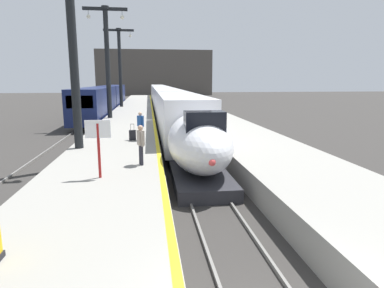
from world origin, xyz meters
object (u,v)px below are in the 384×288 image
station_column_mid (72,29)px  passenger_near_edge (141,124)px  station_column_distant (120,61)px  highspeed_train_main (164,99)px  departure_info_board (98,137)px  station_column_far (107,53)px  passenger_mid_platform (141,142)px  regional_train_adjacent (106,98)px  rolling_suitcase (133,135)px

station_column_mid → passenger_near_edge: size_ratio=5.99×
station_column_distant → highspeed_train_main: bearing=12.6°
highspeed_train_main → station_column_distant: size_ratio=7.27×
station_column_mid → departure_info_board: station_column_mid is taller
station_column_far → passenger_near_edge: 14.10m
station_column_distant → departure_info_board: station_column_distant is taller
highspeed_train_main → passenger_near_edge: highspeed_train_main is taller
highspeed_train_main → passenger_mid_platform: highspeed_train_main is taller
station_column_distant → passenger_mid_platform: 33.49m
regional_train_adjacent → station_column_far: (2.20, -15.36, 4.95)m
highspeed_train_main → passenger_near_edge: (-2.71, -28.28, 0.07)m
passenger_mid_platform → station_column_mid: bearing=129.5°
highspeed_train_main → rolling_suitcase: (-3.20, -28.17, -0.62)m
regional_train_adjacent → departure_info_board: (4.07, -35.81, 0.43)m
station_column_far → passenger_mid_platform: 19.68m
passenger_near_edge → rolling_suitcase: size_ratio=1.72×
station_column_distant → station_column_mid: bearing=-90.0°
station_column_distant → departure_info_board: bearing=-86.9°
passenger_mid_platform → departure_info_board: bearing=-130.3°
station_column_far → passenger_near_edge: (3.19, -12.77, -5.04)m
passenger_mid_platform → regional_train_adjacent: bearing=99.2°
passenger_near_edge → station_column_far: bearing=104.0°
rolling_suitcase → departure_info_board: departure_info_board is taller
station_column_far → departure_info_board: 21.03m
station_column_far → station_column_mid: bearing=-90.0°
rolling_suitcase → departure_info_board: (-0.83, -7.80, 1.20)m
highspeed_train_main → rolling_suitcase: size_ratio=76.45×
passenger_near_edge → departure_info_board: departure_info_board is taller
passenger_mid_platform → rolling_suitcase: bearing=95.9°
regional_train_adjacent → station_column_distant: bearing=-27.9°
passenger_mid_platform → rolling_suitcase: passenger_mid_platform is taller
station_column_far → passenger_mid_platform: bearing=-79.9°
regional_train_adjacent → station_column_distant: station_column_distant is taller
regional_train_adjacent → station_column_far: 16.29m
departure_info_board → station_column_mid: bearing=108.0°
highspeed_train_main → departure_info_board: highspeed_train_main is taller
station_column_far → rolling_suitcase: bearing=-78.0°
highspeed_train_main → station_column_mid: station_column_mid is taller
regional_train_adjacent → rolling_suitcase: 28.45m
highspeed_train_main → departure_info_board: 36.20m
station_column_mid → passenger_mid_platform: 7.27m
passenger_mid_platform → departure_info_board: 2.32m
highspeed_train_main → regional_train_adjacent: 8.10m
station_column_distant → station_column_far: bearing=-90.0°
regional_train_adjacent → station_column_mid: 30.53m
rolling_suitcase → station_column_distant: bearing=95.7°
station_column_mid → departure_info_board: 7.56m
highspeed_train_main → station_column_far: bearing=-110.8°
regional_train_adjacent → passenger_mid_platform: 34.54m
station_column_distant → passenger_near_edge: (3.19, -26.96, -5.14)m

